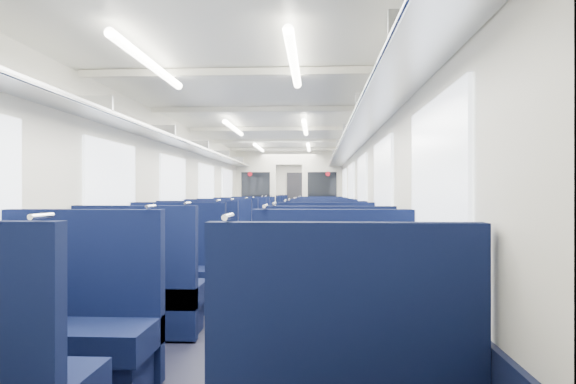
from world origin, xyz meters
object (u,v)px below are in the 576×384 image
(bulkhead, at_px, (289,194))
(seat_13, at_px, (322,244))
(seat_4, at_px, (141,295))
(seat_27, at_px, (319,218))
(seat_15, at_px, (322,238))
(seat_7, at_px, (326,276))
(seat_22, at_px, (265,222))
(seat_9, at_px, (325,262))
(seat_21, at_px, (320,224))
(seat_23, at_px, (320,222))
(seat_10, at_px, (216,251))
(seat_8, at_px, (200,260))
(seat_26, at_px, (272,218))
(seat_17, at_px, (321,233))
(seat_25, at_px, (320,220))
(end_door, at_px, (297,199))
(seat_3, at_px, (333,334))
(seat_16, at_px, (246,233))
(seat_14, at_px, (239,237))
(seat_5, at_px, (329,299))
(seat_12, at_px, (229,243))
(seat_20, at_px, (262,224))
(seat_11, at_px, (323,251))
(seat_24, at_px, (269,220))
(seat_19, at_px, (321,229))
(seat_2, at_px, (73,335))
(seat_18, at_px, (252,229))
(seat_6, at_px, (175,275))

(bulkhead, bearing_deg, seat_13, -79.57)
(seat_4, bearing_deg, seat_27, 83.03)
(seat_15, height_order, seat_27, same)
(seat_7, bearing_deg, seat_22, 99.46)
(seat_9, bearing_deg, seat_21, 90.00)
(seat_23, bearing_deg, seat_9, -90.00)
(seat_10, height_order, seat_21, same)
(seat_8, distance_m, seat_26, 11.28)
(seat_9, bearing_deg, seat_4, -126.32)
(seat_17, relative_size, seat_22, 1.00)
(seat_15, relative_size, seat_25, 1.00)
(end_door, relative_size, seat_9, 1.67)
(seat_3, relative_size, seat_23, 1.00)
(seat_16, bearing_deg, seat_14, -90.00)
(seat_8, xyz_separation_m, seat_27, (1.66, 11.25, 0.00))
(seat_14, xyz_separation_m, seat_22, (0.00, 5.32, 0.00))
(seat_3, distance_m, seat_5, 1.06)
(seat_12, height_order, seat_20, same)
(seat_12, relative_size, seat_27, 1.00)
(seat_8, height_order, seat_9, same)
(seat_7, xyz_separation_m, seat_16, (-1.66, 5.70, 0.00))
(seat_11, height_order, seat_24, same)
(seat_3, bearing_deg, end_door, 92.97)
(seat_23, bearing_deg, seat_19, -90.00)
(seat_4, relative_size, seat_8, 1.00)
(seat_19, bearing_deg, seat_24, 111.17)
(seat_11, distance_m, seat_25, 8.87)
(seat_11, xyz_separation_m, seat_12, (-1.66, 1.11, 0.00))
(bulkhead, height_order, seat_2, bulkhead)
(seat_22, relative_size, seat_23, 1.00)
(seat_5, xyz_separation_m, seat_24, (-1.66, 12.44, 0.00))
(seat_9, distance_m, seat_14, 3.89)
(seat_16, xyz_separation_m, seat_24, (0.00, 5.51, 0.00))
(seat_3, height_order, seat_22, same)
(seat_8, height_order, seat_18, same)
(end_door, xyz_separation_m, seat_20, (-0.83, -4.72, -0.63))
(seat_25, bearing_deg, seat_27, 90.00)
(seat_13, distance_m, seat_20, 5.79)
(seat_24, bearing_deg, seat_12, -90.00)
(seat_8, distance_m, seat_21, 7.98)
(seat_4, relative_size, seat_7, 1.00)
(seat_9, xyz_separation_m, seat_15, (0.00, 3.40, 0.00))
(bulkhead, relative_size, seat_22, 2.34)
(seat_12, relative_size, seat_25, 1.00)
(seat_21, bearing_deg, seat_6, -100.41)
(seat_5, distance_m, seat_26, 13.81)
(seat_5, distance_m, seat_22, 11.31)
(seat_12, bearing_deg, end_door, 85.36)
(seat_2, distance_m, seat_4, 1.27)
(seat_7, xyz_separation_m, seat_17, (0.00, 5.77, 0.00))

